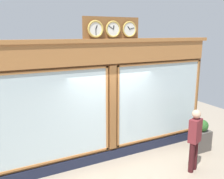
{
  "coord_description": "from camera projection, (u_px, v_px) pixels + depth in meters",
  "views": [
    {
      "loc": [
        3.07,
        5.91,
        3.6
      ],
      "look_at": [
        0.0,
        0.0,
        2.07
      ],
      "focal_mm": 40.06,
      "sensor_mm": 36.0,
      "label": 1
    }
  ],
  "objects": [
    {
      "name": "shop_facade",
      "position": [
        110.0,
        100.0,
        7.02
      ],
      "size": [
        6.68,
        0.42,
        3.99
      ],
      "color": "brown",
      "rests_on": "ground_plane"
    },
    {
      "name": "planter_shrub",
      "position": [
        202.0,
        126.0,
        7.64
      ],
      "size": [
        0.36,
        0.36,
        0.36
      ],
      "primitive_type": "sphere",
      "color": "#285623",
      "rests_on": "planter_box"
    },
    {
      "name": "pedestrian",
      "position": [
        195.0,
        138.0,
        6.47
      ],
      "size": [
        0.41,
        0.33,
        1.69
      ],
      "color": "#3A1316",
      "rests_on": "ground_plane"
    },
    {
      "name": "planter_box",
      "position": [
        201.0,
        141.0,
        7.75
      ],
      "size": [
        0.56,
        0.36,
        0.63
      ],
      "primitive_type": "cube",
      "color": "#4C4742",
      "rests_on": "ground_plane"
    }
  ]
}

